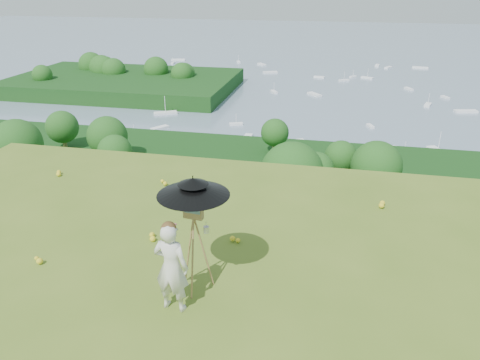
# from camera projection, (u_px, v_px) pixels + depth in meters

# --- Properties ---
(ground) EXTENTS (14.00, 14.00, 0.00)m
(ground) POSITION_uv_depth(u_px,v_px,m) (118.00, 317.00, 7.31)
(ground) COLOR #567220
(ground) RESTS_ON ground
(forest_slope) EXTENTS (140.00, 56.00, 22.00)m
(forest_slope) POSITION_uv_depth(u_px,v_px,m) (290.00, 319.00, 50.29)
(forest_slope) COLOR #103A11
(forest_slope) RESTS_ON bay_water
(shoreline_tier) EXTENTS (170.00, 28.00, 8.00)m
(shoreline_tier) POSITION_uv_depth(u_px,v_px,m) (312.00, 210.00, 88.94)
(shoreline_tier) COLOR gray
(shoreline_tier) RESTS_ON bay_water
(bay_water) EXTENTS (700.00, 700.00, 0.00)m
(bay_water) POSITION_uv_depth(u_px,v_px,m) (335.00, 60.00, 235.99)
(bay_water) COLOR slate
(bay_water) RESTS_ON ground
(peninsula) EXTENTS (90.00, 60.00, 12.00)m
(peninsula) POSITION_uv_depth(u_px,v_px,m) (124.00, 76.00, 172.16)
(peninsula) COLOR #103A11
(peninsula) RESTS_ON bay_water
(slope_trees) EXTENTS (110.00, 50.00, 6.00)m
(slope_trees) POSITION_uv_depth(u_px,v_px,m) (296.00, 203.00, 44.68)
(slope_trees) COLOR #225218
(slope_trees) RESTS_ON forest_slope
(harbor_town) EXTENTS (110.00, 22.00, 5.00)m
(harbor_town) POSITION_uv_depth(u_px,v_px,m) (314.00, 179.00, 86.33)
(harbor_town) COLOR silver
(harbor_town) RESTS_ON shoreline_tier
(moored_boats) EXTENTS (140.00, 140.00, 0.70)m
(moored_boats) POSITION_uv_depth(u_px,v_px,m) (294.00, 93.00, 167.45)
(moored_boats) COLOR white
(moored_boats) RESTS_ON bay_water
(wildflowers) EXTENTS (10.00, 10.50, 0.12)m
(wildflowers) POSITION_uv_depth(u_px,v_px,m) (124.00, 303.00, 7.51)
(wildflowers) COLOR yellow
(wildflowers) RESTS_ON ground
(painter) EXTENTS (0.59, 0.42, 1.54)m
(painter) POSITION_uv_depth(u_px,v_px,m) (171.00, 267.00, 7.20)
(painter) COLOR silver
(painter) RESTS_ON ground
(field_easel) EXTENTS (0.70, 0.70, 1.67)m
(field_easel) POSITION_uv_depth(u_px,v_px,m) (195.00, 245.00, 7.65)
(field_easel) COLOR olive
(field_easel) RESTS_ON ground
(sun_umbrella) EXTENTS (1.42, 1.42, 0.69)m
(sun_umbrella) POSITION_uv_depth(u_px,v_px,m) (194.00, 196.00, 7.32)
(sun_umbrella) COLOR black
(sun_umbrella) RESTS_ON field_easel
(painter_cap) EXTENTS (0.28, 0.32, 0.10)m
(painter_cap) POSITION_uv_depth(u_px,v_px,m) (168.00, 226.00, 6.91)
(painter_cap) COLOR #D87876
(painter_cap) RESTS_ON painter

